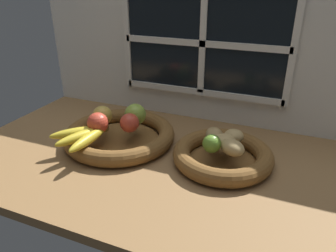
# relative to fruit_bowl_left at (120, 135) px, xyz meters

# --- Properties ---
(ground_plane) EXTENTS (1.40, 0.90, 0.03)m
(ground_plane) POSITION_rel_fruit_bowl_left_xyz_m (0.21, 0.02, -0.04)
(ground_plane) COLOR olive
(back_wall) EXTENTS (1.40, 0.05, 0.55)m
(back_wall) POSITION_rel_fruit_bowl_left_xyz_m (0.21, 0.32, 0.25)
(back_wall) COLOR silver
(back_wall) RESTS_ON ground_plane
(fruit_bowl_left) EXTENTS (0.39, 0.39, 0.05)m
(fruit_bowl_left) POSITION_rel_fruit_bowl_left_xyz_m (0.00, 0.00, 0.00)
(fruit_bowl_left) COLOR brown
(fruit_bowl_left) RESTS_ON ground_plane
(fruit_bowl_right) EXTENTS (0.32, 0.32, 0.05)m
(fruit_bowl_right) POSITION_rel_fruit_bowl_left_xyz_m (0.37, 0.00, 0.00)
(fruit_bowl_right) COLOR brown
(fruit_bowl_right) RESTS_ON ground_plane
(apple_red_right) EXTENTS (0.07, 0.07, 0.07)m
(apple_red_right) POSITION_rel_fruit_bowl_left_xyz_m (0.05, -0.01, 0.06)
(apple_red_right) COLOR #CC422D
(apple_red_right) RESTS_ON fruit_bowl_left
(apple_golden_left) EXTENTS (0.07, 0.07, 0.07)m
(apple_golden_left) POSITION_rel_fruit_bowl_left_xyz_m (-0.07, 0.00, 0.06)
(apple_golden_left) COLOR gold
(apple_golden_left) RESTS_ON fruit_bowl_left
(apple_red_front) EXTENTS (0.07, 0.07, 0.07)m
(apple_red_front) POSITION_rel_fruit_bowl_left_xyz_m (-0.04, -0.06, 0.07)
(apple_red_front) COLOR #CC422D
(apple_red_front) RESTS_ON fruit_bowl_left
(apple_green_back) EXTENTS (0.08, 0.08, 0.08)m
(apple_green_back) POSITION_rel_fruit_bowl_left_xyz_m (0.04, 0.05, 0.07)
(apple_green_back) COLOR #8CAD3D
(apple_green_back) RESTS_ON fruit_bowl_left
(banana_bunch_front) EXTENTS (0.16, 0.19, 0.03)m
(banana_bunch_front) POSITION_rel_fruit_bowl_left_xyz_m (-0.06, -0.13, 0.05)
(banana_bunch_front) COLOR gold
(banana_bunch_front) RESTS_ON fruit_bowl_left
(potato_large) EXTENTS (0.10, 0.09, 0.04)m
(potato_large) POSITION_rel_fruit_bowl_left_xyz_m (0.37, -0.00, 0.05)
(potato_large) COLOR tan
(potato_large) RESTS_ON fruit_bowl_right
(potato_oblong) EXTENTS (0.08, 0.09, 0.04)m
(potato_oblong) POSITION_rel_fruit_bowl_left_xyz_m (0.33, 0.03, 0.05)
(potato_oblong) COLOR #A38451
(potato_oblong) RESTS_ON fruit_bowl_right
(potato_back) EXTENTS (0.09, 0.09, 0.04)m
(potato_back) POSITION_rel_fruit_bowl_left_xyz_m (0.39, 0.05, 0.05)
(potato_back) COLOR tan
(potato_back) RESTS_ON fruit_bowl_right
(potato_small) EXTENTS (0.10, 0.09, 0.05)m
(potato_small) POSITION_rel_fruit_bowl_left_xyz_m (0.41, -0.03, 0.05)
(potato_small) COLOR tan
(potato_small) RESTS_ON fruit_bowl_right
(lime_near) EXTENTS (0.06, 0.06, 0.06)m
(lime_near) POSITION_rel_fruit_bowl_left_xyz_m (0.35, -0.04, 0.06)
(lime_near) COLOR olive
(lime_near) RESTS_ON fruit_bowl_right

